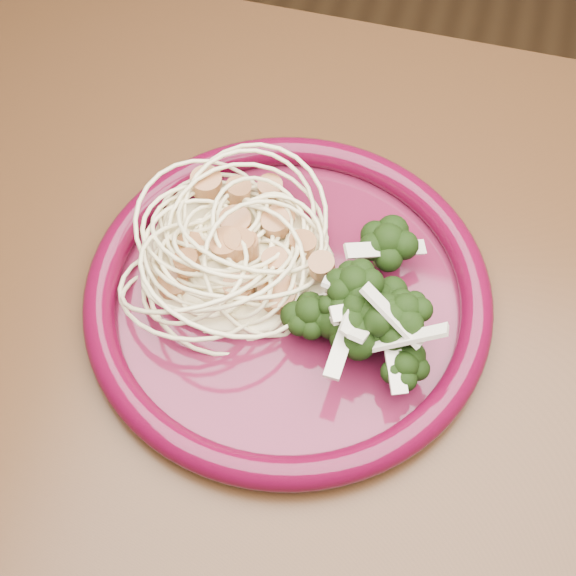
% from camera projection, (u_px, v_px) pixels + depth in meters
% --- Properties ---
extents(dining_table, '(1.20, 0.80, 0.75)m').
position_uv_depth(dining_table, '(370.00, 448.00, 0.67)').
color(dining_table, '#472814').
rests_on(dining_table, ground).
extents(dinner_plate, '(0.41, 0.41, 0.03)m').
position_uv_depth(dinner_plate, '(288.00, 294.00, 0.62)').
color(dinner_plate, '#531026').
rests_on(dinner_plate, dining_table).
extents(spaghetti_pile, '(0.19, 0.18, 0.03)m').
position_uv_depth(spaghetti_pile, '(238.00, 253.00, 0.62)').
color(spaghetti_pile, '#F7E9AC').
rests_on(spaghetti_pile, dinner_plate).
extents(scallop_cluster, '(0.18, 0.18, 0.05)m').
position_uv_depth(scallop_cluster, '(235.00, 222.00, 0.59)').
color(scallop_cluster, '#AD7143').
rests_on(scallop_cluster, spaghetti_pile).
extents(broccoli_pile, '(0.15, 0.18, 0.06)m').
position_uv_depth(broccoli_pile, '(354.00, 319.00, 0.58)').
color(broccoli_pile, black).
rests_on(broccoli_pile, dinner_plate).
extents(onion_garnish, '(0.10, 0.12, 0.06)m').
position_uv_depth(onion_garnish, '(357.00, 294.00, 0.55)').
color(onion_garnish, beige).
rests_on(onion_garnish, broccoli_pile).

